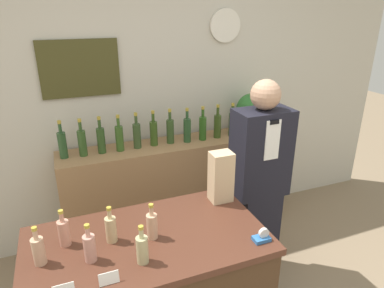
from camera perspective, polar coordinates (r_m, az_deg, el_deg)
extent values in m
cube|color=beige|center=(3.13, -6.83, 8.11)|extent=(5.20, 0.06, 2.70)
cube|color=#3F3D1B|center=(2.94, -18.17, 11.85)|extent=(0.62, 0.02, 0.45)
cylinder|color=white|center=(3.25, 5.54, 19.08)|extent=(0.29, 0.03, 0.29)
cube|color=#9E754C|center=(3.27, -2.15, -7.56)|extent=(2.09, 0.38, 0.96)
cube|color=#4B281C|center=(1.93, -7.43, -15.75)|extent=(1.29, 0.70, 0.04)
cube|color=black|center=(2.92, 10.36, -14.34)|extent=(0.31, 0.25, 0.76)
cube|color=black|center=(2.57, 11.41, -1.45)|extent=(0.41, 0.25, 0.66)
cube|color=white|center=(2.42, 13.26, 0.62)|extent=(0.12, 0.01, 0.29)
cube|color=black|center=(2.37, 13.57, 3.56)|extent=(0.07, 0.01, 0.03)
sphere|color=tan|center=(2.43, 12.18, 8.04)|extent=(0.21, 0.21, 0.21)
cylinder|color=#B27047|center=(3.36, 9.78, 2.82)|extent=(0.19, 0.19, 0.10)
sphere|color=#2D6B2D|center=(3.30, 9.97, 5.72)|extent=(0.30, 0.30, 0.30)
cube|color=tan|center=(2.16, 4.84, -5.47)|extent=(0.14, 0.11, 0.33)
cube|color=#2D66A8|center=(1.92, 11.48, -15.21)|extent=(0.09, 0.06, 0.02)
cylinder|color=silver|center=(1.90, 11.87, -14.31)|extent=(0.06, 0.02, 0.06)
cube|color=white|center=(1.68, -13.68, -20.92)|extent=(0.09, 0.02, 0.06)
cylinder|color=tan|center=(1.86, -24.18, -15.99)|extent=(0.06, 0.06, 0.14)
cylinder|color=tan|center=(1.80, -24.65, -13.58)|extent=(0.02, 0.02, 0.05)
cylinder|color=#B29933|center=(1.79, -24.82, -12.71)|extent=(0.03, 0.03, 0.02)
cylinder|color=tan|center=(1.94, -20.54, -13.73)|extent=(0.06, 0.06, 0.14)
cylinder|color=tan|center=(1.88, -20.92, -11.35)|extent=(0.02, 0.02, 0.05)
cylinder|color=#B29933|center=(1.87, -21.06, -10.50)|extent=(0.03, 0.03, 0.02)
cylinder|color=tan|center=(1.79, -16.66, -16.32)|extent=(0.06, 0.06, 0.14)
cylinder|color=tan|center=(1.74, -17.01, -13.84)|extent=(0.02, 0.02, 0.05)
cylinder|color=#B29933|center=(1.72, -17.13, -12.94)|extent=(0.03, 0.03, 0.02)
cylinder|color=tan|center=(1.89, -13.34, -13.71)|extent=(0.06, 0.06, 0.14)
cylinder|color=tan|center=(1.84, -13.60, -11.29)|extent=(0.02, 0.02, 0.05)
cylinder|color=#B29933|center=(1.82, -13.69, -10.42)|extent=(0.03, 0.03, 0.02)
cylinder|color=tan|center=(1.73, -8.28, -17.08)|extent=(0.06, 0.06, 0.14)
cylinder|color=tan|center=(1.67, -8.46, -14.54)|extent=(0.02, 0.02, 0.05)
cylinder|color=#B29933|center=(1.66, -8.53, -13.61)|extent=(0.03, 0.03, 0.02)
cylinder|color=tan|center=(1.88, -6.67, -13.48)|extent=(0.06, 0.06, 0.14)
cylinder|color=tan|center=(1.83, -6.80, -11.04)|extent=(0.02, 0.02, 0.05)
cylinder|color=#B29933|center=(1.81, -6.85, -10.16)|extent=(0.03, 0.03, 0.02)
cylinder|color=#284A27|center=(2.89, -20.76, -0.22)|extent=(0.07, 0.07, 0.21)
cylinder|color=#284A27|center=(2.85, -21.14, 2.47)|extent=(0.03, 0.03, 0.08)
cylinder|color=#B29933|center=(2.83, -21.28, 3.42)|extent=(0.03, 0.03, 0.03)
cylinder|color=#2F5023|center=(2.89, -17.82, 0.11)|extent=(0.07, 0.07, 0.21)
cylinder|color=#2F5023|center=(2.84, -18.15, 2.81)|extent=(0.03, 0.03, 0.08)
cylinder|color=#B29933|center=(2.82, -18.27, 3.77)|extent=(0.03, 0.03, 0.03)
cylinder|color=#2C4A20|center=(2.90, -14.91, 0.54)|extent=(0.07, 0.07, 0.21)
cylinder|color=#2C4A20|center=(2.85, -15.18, 3.24)|extent=(0.03, 0.03, 0.08)
cylinder|color=#B29933|center=(2.84, -15.28, 4.19)|extent=(0.03, 0.03, 0.03)
cylinder|color=#355922|center=(2.91, -11.99, 0.88)|extent=(0.07, 0.07, 0.21)
cylinder|color=#355922|center=(2.86, -12.21, 3.57)|extent=(0.03, 0.03, 0.08)
cylinder|color=#B29933|center=(2.85, -12.29, 4.53)|extent=(0.03, 0.03, 0.03)
cylinder|color=#344B27|center=(2.94, -9.16, 1.31)|extent=(0.07, 0.07, 0.21)
cylinder|color=#344B27|center=(2.89, -9.33, 3.98)|extent=(0.03, 0.03, 0.08)
cylinder|color=#B29933|center=(2.88, -9.39, 4.93)|extent=(0.03, 0.03, 0.03)
cylinder|color=#334F1C|center=(2.98, -6.40, 1.73)|extent=(0.07, 0.07, 0.21)
cylinder|color=#334F1C|center=(2.93, -6.51, 4.37)|extent=(0.03, 0.03, 0.08)
cylinder|color=#B29933|center=(2.92, -6.55, 5.31)|extent=(0.03, 0.03, 0.03)
cylinder|color=#2F4A22|center=(3.02, -3.65, 2.07)|extent=(0.07, 0.07, 0.21)
cylinder|color=#2F4A22|center=(2.97, -3.72, 4.69)|extent=(0.03, 0.03, 0.08)
cylinder|color=#B29933|center=(2.96, -3.74, 5.62)|extent=(0.03, 0.03, 0.03)
cylinder|color=#274C28|center=(3.04, -0.81, 2.26)|extent=(0.07, 0.07, 0.21)
cylinder|color=#274C28|center=(2.99, -0.82, 4.86)|extent=(0.03, 0.03, 0.08)
cylinder|color=#B29933|center=(2.98, -0.83, 5.78)|extent=(0.03, 0.03, 0.03)
cylinder|color=#2A571C|center=(3.09, 1.79, 2.59)|extent=(0.07, 0.07, 0.21)
cylinder|color=#2A571C|center=(3.04, 1.82, 5.15)|extent=(0.03, 0.03, 0.08)
cylinder|color=#B29933|center=(3.03, 1.83, 6.06)|extent=(0.03, 0.03, 0.03)
cylinder|color=#354B1C|center=(3.15, 4.25, 2.94)|extent=(0.07, 0.07, 0.21)
cylinder|color=#354B1C|center=(3.11, 4.33, 5.45)|extent=(0.03, 0.03, 0.08)
cylinder|color=#B29933|center=(3.09, 4.35, 6.34)|extent=(0.03, 0.03, 0.03)
cylinder|color=#314A21|center=(3.21, 6.68, 3.22)|extent=(0.07, 0.07, 0.21)
cylinder|color=#314A21|center=(3.17, 6.80, 5.69)|extent=(0.03, 0.03, 0.08)
cylinder|color=#B29933|center=(3.16, 6.84, 6.56)|extent=(0.03, 0.03, 0.03)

